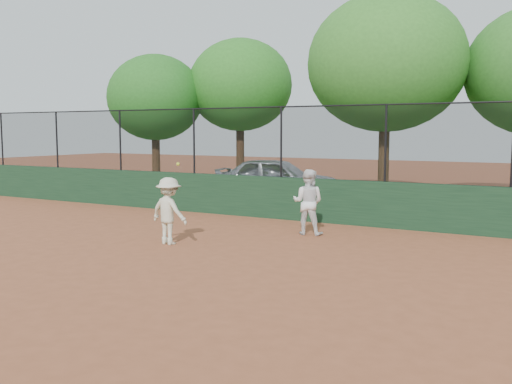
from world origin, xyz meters
The scene contains 10 objects.
ground centered at (0.00, 0.00, 0.00)m, with size 80.00×80.00×0.00m, color #974F30.
back_wall centered at (0.00, 6.00, 0.60)m, with size 26.00×0.20×1.20m, color #1B3D23.
grass_strip centered at (0.00, 12.00, 0.00)m, with size 36.00×12.00×0.01m, color #294A17.
parked_car centered at (-2.78, 10.18, 0.77)m, with size 1.83×4.54×1.55m, color #ACB0B6.
player_second centered at (1.17, 4.13, 0.79)m, with size 0.77×0.60×1.59m, color white.
player_main centered at (-1.03, 1.53, 0.75)m, with size 1.02×0.66×1.85m.
fence_assembly centered at (-0.03, 6.00, 2.24)m, with size 26.00×0.06×2.00m.
tree_0 centered at (-9.22, 11.21, 3.93)m, with size 4.28×3.89×5.79m.
tree_1 centered at (-6.05, 13.08, 4.47)m, with size 4.61×4.19×6.47m.
tree_2 centered at (1.15, 10.42, 4.74)m, with size 5.29×4.81×7.04m.
Camera 1 is at (6.73, -8.45, 2.51)m, focal length 40.00 mm.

